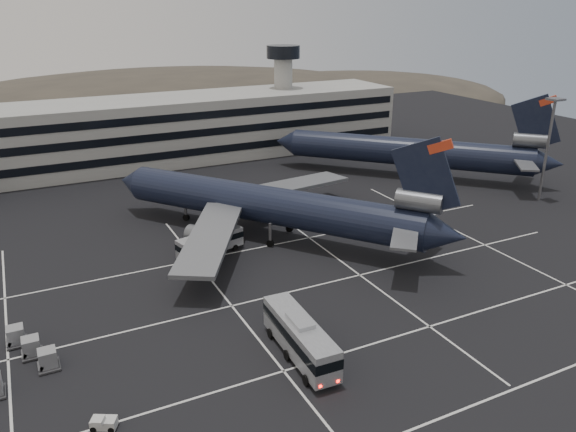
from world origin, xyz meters
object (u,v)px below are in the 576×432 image
object	(u,v)px
trijet_main	(271,205)
bus_near	(300,336)
bus_far	(210,242)
uld_cluster	(5,359)

from	to	relation	value
trijet_main	bus_near	distance (m)	31.19
bus_far	trijet_main	bearing A→B (deg)	-94.30
bus_near	uld_cluster	bearing A→B (deg)	159.44
uld_cluster	trijet_main	bearing A→B (deg)	25.97
trijet_main	bus_far	bearing A→B (deg)	152.62
trijet_main	uld_cluster	bearing A→B (deg)	168.82
trijet_main	bus_near	bearing A→B (deg)	-146.71
bus_far	uld_cluster	xyz separation A→B (m)	(-26.76, -16.29, -0.95)
bus_far	bus_near	bearing A→B (deg)	165.81
bus_far	uld_cluster	bearing A→B (deg)	107.26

